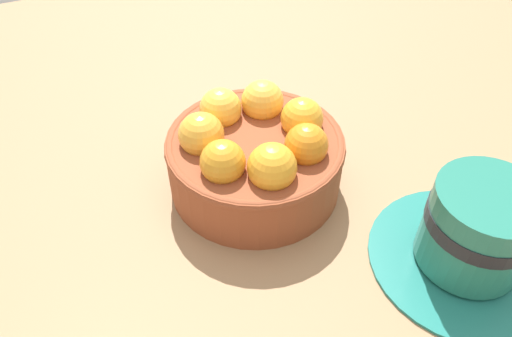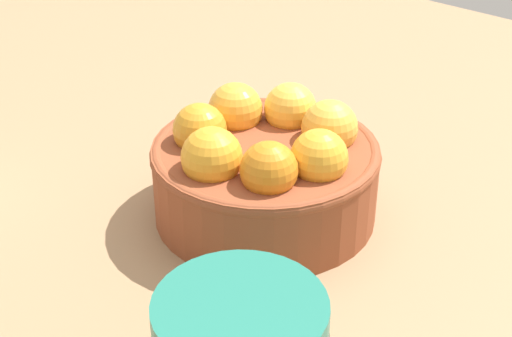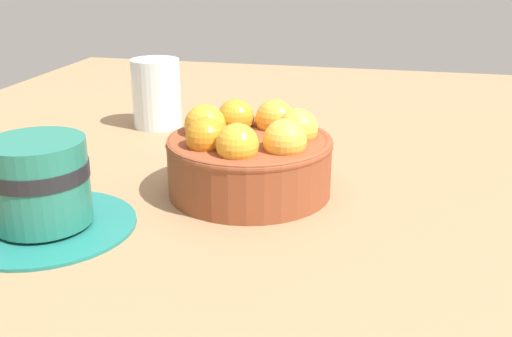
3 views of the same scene
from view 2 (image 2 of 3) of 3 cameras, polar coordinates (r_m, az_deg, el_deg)
ground_plane at (r=57.78cm, az=0.67°, el=-5.01°), size 137.65×106.42×3.97cm
terracotta_bowl at (r=54.61cm, az=0.70°, el=0.05°), size 16.57×16.57×8.65cm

